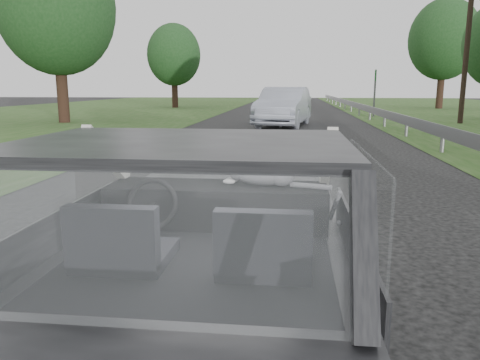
% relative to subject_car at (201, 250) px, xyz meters
% --- Properties ---
extents(ground, '(140.00, 140.00, 0.00)m').
position_rel_subject_car_xyz_m(ground, '(0.00, 0.00, -0.72)').
color(ground, '#424242').
rests_on(ground, ground).
extents(subject_car, '(1.80, 4.00, 1.45)m').
position_rel_subject_car_xyz_m(subject_car, '(0.00, 0.00, 0.00)').
color(subject_car, black).
rests_on(subject_car, ground).
extents(dashboard, '(1.58, 0.45, 0.30)m').
position_rel_subject_car_xyz_m(dashboard, '(0.00, 0.62, 0.12)').
color(dashboard, black).
rests_on(dashboard, subject_car).
extents(driver_seat, '(0.50, 0.72, 0.42)m').
position_rel_subject_car_xyz_m(driver_seat, '(-0.40, -0.29, 0.16)').
color(driver_seat, black).
rests_on(driver_seat, subject_car).
extents(passenger_seat, '(0.50, 0.72, 0.42)m').
position_rel_subject_car_xyz_m(passenger_seat, '(0.40, -0.29, 0.16)').
color(passenger_seat, black).
rests_on(passenger_seat, subject_car).
extents(steering_wheel, '(0.36, 0.36, 0.04)m').
position_rel_subject_car_xyz_m(steering_wheel, '(-0.40, 0.33, 0.20)').
color(steering_wheel, black).
rests_on(steering_wheel, dashboard).
extents(cat, '(0.63, 0.29, 0.27)m').
position_rel_subject_car_xyz_m(cat, '(0.32, 0.65, 0.36)').
color(cat, slate).
rests_on(cat, dashboard).
extents(guardrail, '(0.05, 90.00, 0.32)m').
position_rel_subject_car_xyz_m(guardrail, '(4.30, 10.00, -0.15)').
color(guardrail, gray).
rests_on(guardrail, ground).
extents(other_car, '(2.76, 5.35, 1.68)m').
position_rel_subject_car_xyz_m(other_car, '(0.11, 17.89, 0.11)').
color(other_car, '#ADB3C5').
rests_on(other_car, ground).
extents(highway_sign, '(0.27, 1.05, 2.62)m').
position_rel_subject_car_xyz_m(highway_sign, '(5.05, 24.79, 0.59)').
color(highway_sign, '#0F6D1C').
rests_on(highway_sign, ground).
extents(utility_pole, '(0.25, 0.25, 7.25)m').
position_rel_subject_car_xyz_m(utility_pole, '(8.29, 20.31, 2.90)').
color(utility_pole, '#38261E').
rests_on(utility_pole, ground).
extents(tree_3, '(5.56, 5.56, 8.01)m').
position_rel_subject_car_xyz_m(tree_3, '(11.81, 35.78, 3.28)').
color(tree_3, '#173C18').
rests_on(tree_3, ground).
extents(tree_5, '(6.18, 6.18, 8.09)m').
position_rel_subject_car_xyz_m(tree_5, '(-10.37, 18.75, 3.32)').
color(tree_5, '#173C18').
rests_on(tree_5, ground).
extents(tree_6, '(5.09, 5.09, 6.42)m').
position_rel_subject_car_xyz_m(tree_6, '(-9.06, 34.96, 2.49)').
color(tree_6, '#173C18').
rests_on(tree_6, ground).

